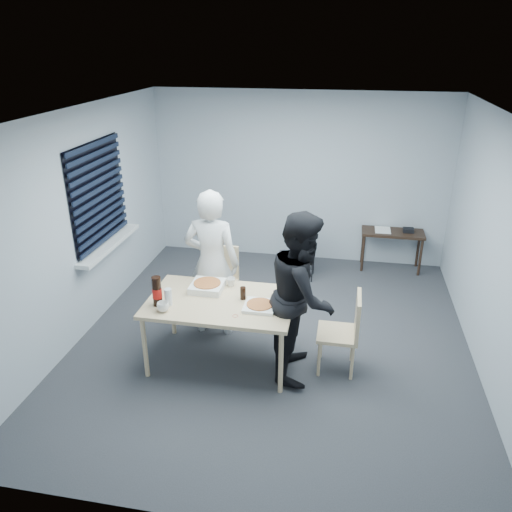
% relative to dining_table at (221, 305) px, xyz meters
% --- Properties ---
extents(room, '(5.00, 5.00, 5.00)m').
position_rel_dining_table_xyz_m(room, '(-1.71, 0.91, 0.75)').
color(room, '#2F3035').
rests_on(room, ground).
extents(dining_table, '(1.53, 0.97, 0.75)m').
position_rel_dining_table_xyz_m(dining_table, '(0.00, 0.00, 0.00)').
color(dining_table, '#D1B78A').
rests_on(dining_table, ground).
extents(chair_far, '(0.42, 0.42, 0.89)m').
position_rel_dining_table_xyz_m(chair_far, '(-0.27, 1.03, -0.17)').
color(chair_far, '#D1B78A').
rests_on(chair_far, ground).
extents(chair_right, '(0.42, 0.42, 0.89)m').
position_rel_dining_table_xyz_m(chair_right, '(1.32, 0.08, -0.17)').
color(chair_right, '#D1B78A').
rests_on(chair_right, ground).
extents(person_white, '(0.65, 0.42, 1.77)m').
position_rel_dining_table_xyz_m(person_white, '(-0.25, 0.59, 0.20)').
color(person_white, silver).
rests_on(person_white, ground).
extents(person_black, '(0.47, 0.86, 1.77)m').
position_rel_dining_table_xyz_m(person_black, '(0.85, 0.01, 0.20)').
color(person_black, black).
rests_on(person_black, ground).
extents(side_table, '(0.92, 0.41, 0.61)m').
position_rel_dining_table_xyz_m(side_table, '(1.95, 2.79, -0.15)').
color(side_table, '#331D16').
rests_on(side_table, ground).
extents(stool, '(0.36, 0.36, 0.49)m').
position_rel_dining_table_xyz_m(stool, '(0.67, 2.24, -0.30)').
color(stool, black).
rests_on(stool, ground).
extents(backpack, '(0.33, 0.24, 0.46)m').
position_rel_dining_table_xyz_m(backpack, '(0.67, 2.23, 0.03)').
color(backpack, slate).
rests_on(backpack, stool).
extents(pizza_box_a, '(0.35, 0.35, 0.09)m').
position_rel_dining_table_xyz_m(pizza_box_a, '(-0.20, 0.21, 0.10)').
color(pizza_box_a, white).
rests_on(pizza_box_a, dining_table).
extents(pizza_box_b, '(0.32, 0.32, 0.05)m').
position_rel_dining_table_xyz_m(pizza_box_b, '(0.43, -0.07, 0.08)').
color(pizza_box_b, white).
rests_on(pizza_box_b, dining_table).
extents(mug_a, '(0.17, 0.17, 0.10)m').
position_rel_dining_table_xyz_m(mug_a, '(-0.51, -0.32, 0.11)').
color(mug_a, white).
rests_on(mug_a, dining_table).
extents(mug_b, '(0.10, 0.10, 0.09)m').
position_rel_dining_table_xyz_m(mug_b, '(0.03, 0.35, 0.11)').
color(mug_b, white).
rests_on(mug_b, dining_table).
extents(cola_glass, '(0.07, 0.07, 0.14)m').
position_rel_dining_table_xyz_m(cola_glass, '(0.23, 0.08, 0.13)').
color(cola_glass, black).
rests_on(cola_glass, dining_table).
extents(soda_bottle, '(0.10, 0.10, 0.32)m').
position_rel_dining_table_xyz_m(soda_bottle, '(-0.61, -0.21, 0.21)').
color(soda_bottle, black).
rests_on(soda_bottle, dining_table).
extents(plastic_cups, '(0.08, 0.08, 0.18)m').
position_rel_dining_table_xyz_m(plastic_cups, '(-0.50, -0.19, 0.15)').
color(plastic_cups, silver).
rests_on(plastic_cups, dining_table).
extents(rubber_band, '(0.07, 0.07, 0.00)m').
position_rel_dining_table_xyz_m(rubber_band, '(0.22, -0.29, 0.06)').
color(rubber_band, red).
rests_on(rubber_band, dining_table).
extents(papers, '(0.32, 0.37, 0.01)m').
position_rel_dining_table_xyz_m(papers, '(1.80, 2.82, -0.07)').
color(papers, white).
rests_on(papers, side_table).
extents(black_box, '(0.16, 0.13, 0.07)m').
position_rel_dining_table_xyz_m(black_box, '(2.17, 2.80, -0.04)').
color(black_box, black).
rests_on(black_box, side_table).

